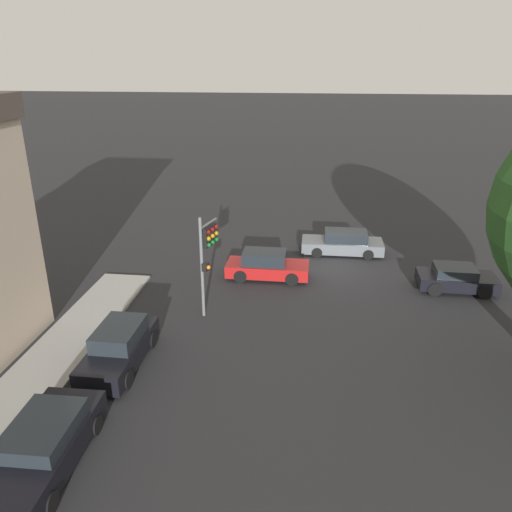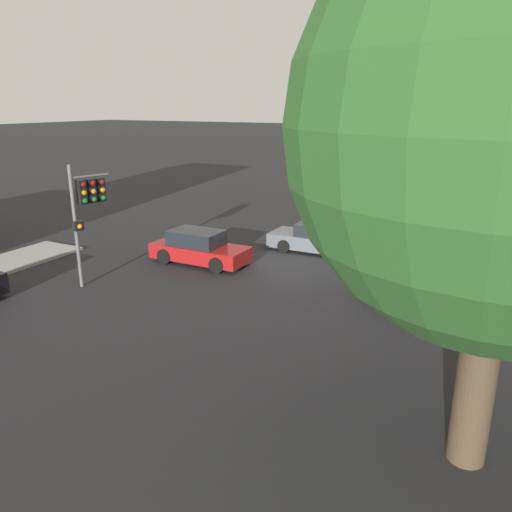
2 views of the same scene
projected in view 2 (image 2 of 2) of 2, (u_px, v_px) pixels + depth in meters
The scene contains 5 objects.
ground_plane at pixel (291, 262), 22.29m from camera, with size 300.00×300.00×0.00m, color black.
traffic_signal at pixel (87, 200), 18.70m from camera, with size 0.65×1.76×4.68m.
crossing_car_0 at pixel (321, 239), 23.59m from camera, with size 4.80×1.99×1.38m.
crossing_car_1 at pixel (199, 248), 21.91m from camera, with size 4.36×1.85×1.47m.
crossing_car_2 at pixel (424, 288), 17.40m from camera, with size 3.84×1.95×1.28m.
Camera 2 is at (-8.31, 19.60, 6.78)m, focal length 35.00 mm.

